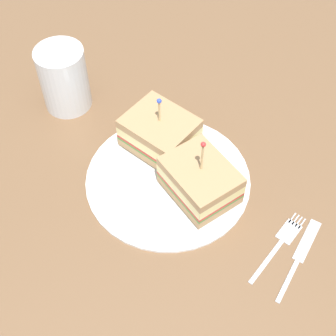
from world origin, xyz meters
TOP-DOWN VIEW (x-y plane):
  - ground_plane at (0.00, 0.00)cm, footprint 112.45×112.45cm
  - plate at (0.00, 0.00)cm, footprint 24.12×24.12cm
  - sandwich_half_front at (-0.58, -6.33)cm, footprint 12.40×12.82cm
  - sandwich_half_back at (-3.54, 3.73)cm, footprint 10.55×11.94cm
  - drink_glass at (11.32, -19.99)cm, footprint 7.69×7.69cm
  - fork at (-11.92, 14.09)cm, footprint 11.21×8.24cm
  - knife at (-13.33, 16.68)cm, footprint 10.75×10.01cm

SIDE VIEW (x-z plane):
  - ground_plane at x=0.00cm, z-range -2.00..0.00cm
  - fork at x=-11.92cm, z-range 0.00..0.35cm
  - knife at x=-13.33cm, z-range 0.00..0.35cm
  - plate at x=0.00cm, z-range 0.00..0.88cm
  - sandwich_half_front at x=-0.58cm, z-range -1.27..8.24cm
  - sandwich_half_back at x=-3.54cm, z-range -1.81..8.80cm
  - drink_glass at x=11.32cm, z-range -0.42..10.27cm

